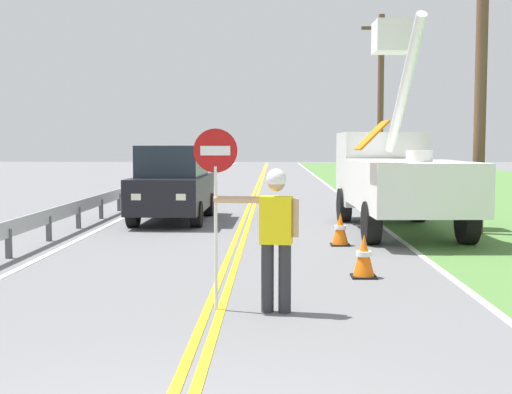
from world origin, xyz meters
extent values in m
cube|color=yellow|center=(-0.09, 20.00, 0.01)|extent=(0.11, 110.00, 0.01)
cube|color=yellow|center=(0.09, 20.00, 0.01)|extent=(0.11, 110.00, 0.01)
cube|color=silver|center=(3.60, 20.00, 0.01)|extent=(0.12, 110.00, 0.01)
cube|color=silver|center=(-3.60, 20.00, 0.01)|extent=(0.12, 110.00, 0.01)
cylinder|color=#2D2D33|center=(0.91, 4.49, 0.44)|extent=(0.16, 0.16, 0.88)
cylinder|color=#2D2D33|center=(0.69, 4.52, 0.44)|extent=(0.16, 0.16, 0.88)
cube|color=yellow|center=(0.80, 4.50, 1.18)|extent=(0.43, 0.29, 0.60)
cylinder|color=tan|center=(0.30, 4.57, 1.43)|extent=(0.61, 0.17, 0.09)
cylinder|color=tan|center=(1.03, 4.47, 1.21)|extent=(0.09, 0.09, 0.48)
sphere|color=tan|center=(0.80, 4.50, 1.65)|extent=(0.22, 0.22, 0.22)
sphere|color=white|center=(0.80, 4.50, 1.70)|extent=(0.25, 0.25, 0.25)
cylinder|color=silver|center=(0.02, 4.61, 0.92)|extent=(0.04, 0.04, 1.85)
cylinder|color=#B71414|center=(0.02, 4.61, 2.05)|extent=(0.56, 0.03, 0.56)
cube|color=white|center=(0.02, 4.59, 2.05)|extent=(0.38, 0.01, 0.12)
cube|color=white|center=(3.85, 11.56, 1.21)|extent=(2.45, 4.67, 1.10)
cube|color=white|center=(3.74, 15.01, 1.46)|extent=(2.27, 2.17, 2.00)
cube|color=#1E2833|center=(3.70, 16.04, 1.76)|extent=(1.98, 0.12, 0.90)
cylinder|color=silver|center=(3.88, 10.64, 1.88)|extent=(0.56, 0.56, 0.24)
cylinder|color=silver|center=(3.83, 12.18, 3.44)|extent=(0.35, 3.24, 3.04)
cube|color=white|center=(3.78, 13.71, 4.87)|extent=(0.93, 0.93, 0.80)
cube|color=orange|center=(2.73, 9.73, 2.31)|extent=(0.62, 0.82, 0.59)
cylinder|color=black|center=(2.71, 14.78, 0.46)|extent=(0.35, 0.93, 0.92)
cylinder|color=black|center=(4.77, 14.85, 0.46)|extent=(0.35, 0.93, 0.92)
cylinder|color=black|center=(2.85, 10.50, 0.46)|extent=(0.35, 0.93, 0.92)
cylinder|color=black|center=(4.91, 10.56, 0.46)|extent=(0.35, 0.93, 0.92)
cube|color=black|center=(-2.02, 14.78, 0.80)|extent=(1.90, 4.62, 0.92)
cube|color=#1E2833|center=(-2.02, 14.78, 1.68)|extent=(1.66, 2.87, 0.84)
cube|color=#EAEACC|center=(-1.50, 12.49, 0.85)|extent=(0.24, 0.06, 0.16)
cube|color=#EAEACC|center=(-2.60, 12.50, 0.85)|extent=(0.24, 0.06, 0.16)
cylinder|color=black|center=(-1.22, 13.34, 0.34)|extent=(0.29, 0.68, 0.68)
cylinder|color=black|center=(-2.86, 13.36, 0.34)|extent=(0.29, 0.68, 0.68)
cylinder|color=black|center=(-1.18, 16.19, 0.34)|extent=(0.29, 0.68, 0.68)
cylinder|color=black|center=(-2.82, 16.21, 0.34)|extent=(0.29, 0.68, 0.68)
cylinder|color=brown|center=(5.64, 12.31, 4.14)|extent=(0.28, 0.28, 8.29)
cylinder|color=brown|center=(5.58, 27.03, 3.96)|extent=(0.28, 0.28, 7.93)
cube|color=brown|center=(5.58, 27.03, 7.33)|extent=(1.80, 0.14, 0.14)
cone|color=orange|center=(2.21, 6.82, 0.35)|extent=(0.36, 0.36, 0.70)
cylinder|color=white|center=(2.21, 6.82, 0.39)|extent=(0.25, 0.25, 0.08)
cube|color=black|center=(2.21, 6.82, 0.01)|extent=(0.40, 0.40, 0.03)
cone|color=orange|center=(2.17, 10.30, 0.35)|extent=(0.36, 0.36, 0.70)
cylinder|color=white|center=(2.17, 10.30, 0.39)|extent=(0.25, 0.25, 0.08)
cube|color=black|center=(2.17, 10.30, 0.01)|extent=(0.40, 0.40, 0.03)
cube|color=#9EA0A3|center=(-4.20, 16.50, 0.55)|extent=(0.06, 32.00, 0.32)
cube|color=#4C4C51|center=(-4.20, 8.50, 0.28)|extent=(0.10, 0.10, 0.55)
cube|color=#4C4C51|center=(-4.20, 10.79, 0.28)|extent=(0.10, 0.10, 0.55)
cube|color=#4C4C51|center=(-4.20, 13.07, 0.28)|extent=(0.10, 0.10, 0.55)
cube|color=#4C4C51|center=(-4.20, 15.36, 0.28)|extent=(0.10, 0.10, 0.55)
cube|color=#4C4C51|center=(-4.20, 17.65, 0.28)|extent=(0.10, 0.10, 0.55)
cube|color=#4C4C51|center=(-4.20, 19.93, 0.28)|extent=(0.10, 0.10, 0.55)
cube|color=#4C4C51|center=(-4.20, 22.22, 0.28)|extent=(0.10, 0.10, 0.55)
cube|color=#4C4C51|center=(-4.20, 24.50, 0.28)|extent=(0.10, 0.10, 0.55)
cube|color=#4C4C51|center=(-4.20, 26.79, 0.28)|extent=(0.10, 0.10, 0.55)
cube|color=#4C4C51|center=(-4.20, 29.07, 0.28)|extent=(0.10, 0.10, 0.55)
cube|color=#4C4C51|center=(-4.20, 31.36, 0.28)|extent=(0.10, 0.10, 0.55)
camera|label=1|loc=(0.76, -4.01, 2.13)|focal=47.81mm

